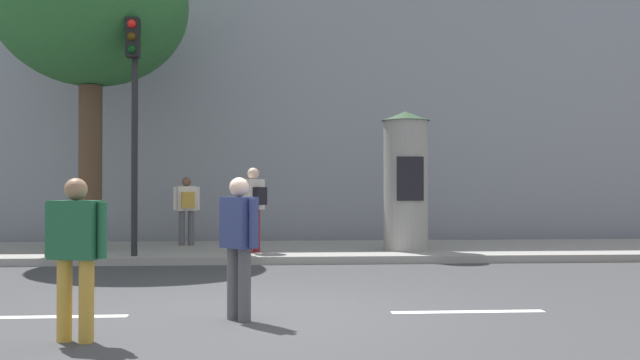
# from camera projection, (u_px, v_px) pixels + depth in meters

# --- Properties ---
(ground_plane) EXTENTS (80.00, 80.00, 0.00)m
(ground_plane) POSITION_uv_depth(u_px,v_px,m) (261.00, 315.00, 7.63)
(ground_plane) COLOR #38383A
(sidewalk_curb) EXTENTS (36.00, 4.00, 0.15)m
(sidewalk_curb) POSITION_uv_depth(u_px,v_px,m) (268.00, 251.00, 14.61)
(sidewalk_curb) COLOR gray
(sidewalk_curb) RESTS_ON ground_plane
(lane_markings) EXTENTS (25.80, 0.16, 0.01)m
(lane_markings) POSITION_uv_depth(u_px,v_px,m) (261.00, 314.00, 7.63)
(lane_markings) COLOR silver
(lane_markings) RESTS_ON ground_plane
(building_backdrop) EXTENTS (36.00, 5.00, 8.85)m
(building_backdrop) POSITION_uv_depth(u_px,v_px,m) (270.00, 87.00, 19.66)
(building_backdrop) COLOR gray
(building_backdrop) RESTS_ON ground_plane
(traffic_light) EXTENTS (0.24, 0.45, 4.53)m
(traffic_light) POSITION_uv_depth(u_px,v_px,m) (134.00, 97.00, 12.73)
(traffic_light) COLOR black
(traffic_light) RESTS_ON sidewalk_curb
(poster_column) EXTENTS (1.02, 1.02, 2.92)m
(poster_column) POSITION_uv_depth(u_px,v_px,m) (406.00, 180.00, 14.06)
(poster_column) COLOR gray
(poster_column) RESTS_ON sidewalk_curb
(street_tree) EXTENTS (4.06, 4.06, 6.91)m
(street_tree) POSITION_uv_depth(u_px,v_px,m) (91.00, 6.00, 14.08)
(street_tree) COLOR #4C3826
(street_tree) RESTS_ON sidewalk_curb
(pedestrian_with_backpack) EXTENTS (0.62, 0.36, 1.54)m
(pedestrian_with_backpack) POSITION_uv_depth(u_px,v_px,m) (76.00, 246.00, 6.27)
(pedestrian_with_backpack) COLOR #B78C33
(pedestrian_with_backpack) RESTS_ON ground_plane
(pedestrian_in_dark_shirt) EXTENTS (0.44, 0.45, 1.56)m
(pedestrian_in_dark_shirt) POSITION_uv_depth(u_px,v_px,m) (239.00, 238.00, 7.30)
(pedestrian_in_dark_shirt) COLOR #4C4C51
(pedestrian_in_dark_shirt) RESTS_ON ground_plane
(pedestrian_with_bag) EXTENTS (0.52, 0.52, 1.72)m
(pedestrian_with_bag) POSITION_uv_depth(u_px,v_px,m) (254.00, 202.00, 13.54)
(pedestrian_with_bag) COLOR maroon
(pedestrian_with_bag) RESTS_ON sidewalk_curb
(pedestrian_near_pole) EXTENTS (0.58, 0.47, 1.56)m
(pedestrian_near_pole) POSITION_uv_depth(u_px,v_px,m) (187.00, 205.00, 15.25)
(pedestrian_near_pole) COLOR #4C4C51
(pedestrian_near_pole) RESTS_ON sidewalk_curb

